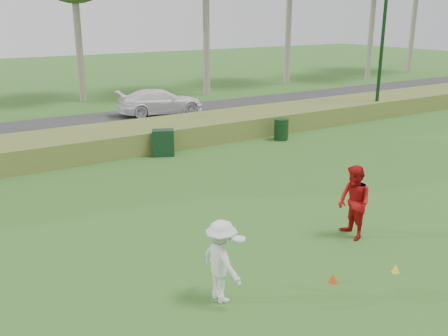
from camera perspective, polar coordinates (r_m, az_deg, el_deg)
ground at (r=11.63m, az=10.59°, el=-11.22°), size 120.00×120.00×0.00m
reed_strip at (r=21.28m, az=-11.39°, el=3.32°), size 80.00×3.00×0.90m
park_road at (r=26.01m, az=-15.24°, el=4.66°), size 80.00×6.00×0.06m
lamp_post at (r=27.97m, az=17.95°, el=16.81°), size 0.70×0.70×8.18m
player_white at (r=9.93m, az=-0.27°, el=-10.60°), size 0.89×1.15×1.70m
player_red at (r=12.94m, az=14.64°, el=-3.85°), size 0.88×1.04×1.89m
cone_orange at (r=11.10m, az=12.36°, el=-12.19°), size 0.19×0.19×0.21m
cone_yellow at (r=11.87m, az=19.02°, el=-10.78°), size 0.18×0.18×0.19m
utility_cabinet at (r=20.01m, az=-6.96°, el=2.88°), size 0.99×0.83×1.06m
trash_bin at (r=22.53m, az=6.56°, el=4.41°), size 0.79×0.79×0.95m
car_right at (r=28.08m, az=-7.28°, el=7.53°), size 4.94×2.55×1.37m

